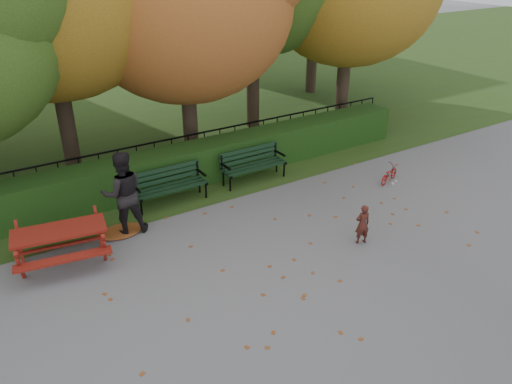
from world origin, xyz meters
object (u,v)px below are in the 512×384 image
picnic_table (60,237)px  bicycle (389,174)px  bench_left (169,183)px  child (362,224)px  bench_right (252,162)px  adult (123,193)px

picnic_table → bicycle: picnic_table is taller
bench_left → child: size_ratio=1.99×
bench_left → child: 4.76m
bench_left → bicycle: 5.82m
child → bench_right: bearing=-70.9°
bicycle → picnic_table: bearing=65.6°
bench_right → adult: bearing=-168.0°
child → bicycle: child is taller
child → adult: 5.16m
bench_left → bench_right: (2.40, 0.00, 0.00)m
bench_right → bicycle: bench_right is taller
bench_right → bicycle: (3.04, -2.06, -0.29)m
bench_left → adult: adult is taller
bench_left → adult: bearing=-149.9°
bench_left → picnic_table: (-2.87, -1.27, 0.07)m
bench_left → picnic_table: bench_left is taller
child → bicycle: (2.75, 1.87, -0.22)m
bench_left → adult: (-1.38, -0.80, 0.43)m
picnic_table → child: 6.16m
picnic_table → adult: (1.49, 0.47, 0.36)m
picnic_table → child: bearing=-16.5°
bench_right → child: 3.94m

